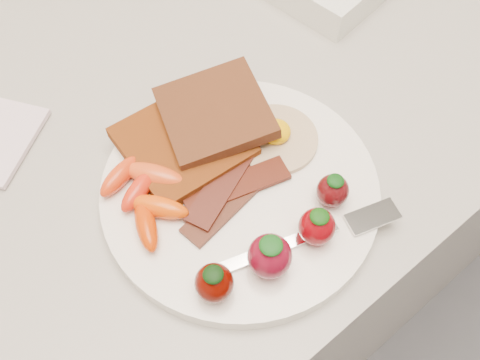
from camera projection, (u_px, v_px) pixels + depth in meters
counter at (198, 262)px, 0.98m from camera, size 2.00×0.60×0.90m
plate at (240, 190)px, 0.52m from camera, size 0.27×0.27×0.02m
toast_lower at (183, 143)px, 0.53m from camera, size 0.12×0.12×0.01m
toast_upper at (215, 112)px, 0.54m from camera, size 0.13×0.13×0.02m
fried_egg at (276, 137)px, 0.54m from camera, size 0.11×0.11×0.02m
bacon_strips at (229, 190)px, 0.51m from camera, size 0.12×0.07×0.01m
baby_carrots at (145, 194)px, 0.50m from camera, size 0.08×0.11×0.02m
strawberries at (280, 243)px, 0.46m from camera, size 0.17×0.05×0.05m
fork at (321, 233)px, 0.48m from camera, size 0.18×0.07×0.00m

